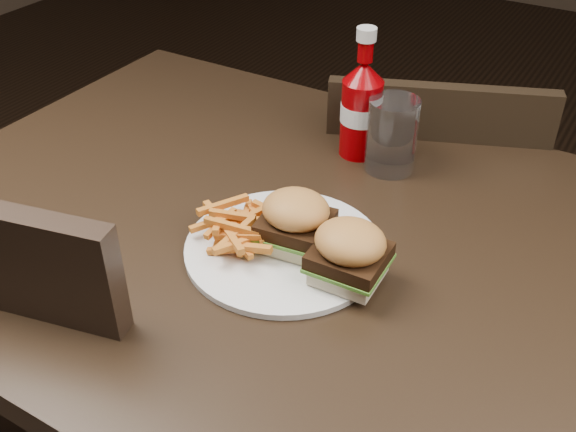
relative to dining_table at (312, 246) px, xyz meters
The scene contains 8 objects.
dining_table is the anchor object (origin of this frame).
chair_far 0.58m from the dining_table, 91.98° to the left, with size 0.39×0.39×0.04m, color black.
plate 0.06m from the dining_table, 106.30° to the right, with size 0.26×0.26×0.01m, color white.
sandwich_half_a 0.06m from the dining_table, 92.61° to the right, with size 0.08×0.07×0.02m, color beige.
sandwich_half_b 0.12m from the dining_table, 37.61° to the right, with size 0.08×0.07×0.02m, color beige.
fries_pile 0.10m from the dining_table, 136.12° to the right, with size 0.11×0.11×0.04m, color orange, non-canonical shape.
ketchup_bottle 0.24m from the dining_table, 100.67° to the left, with size 0.06×0.06×0.13m, color #880004.
tumbler 0.22m from the dining_table, 85.23° to the left, with size 0.08×0.08×0.12m, color white.
Camera 1 is at (0.34, -0.63, 1.30)m, focal length 42.00 mm.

